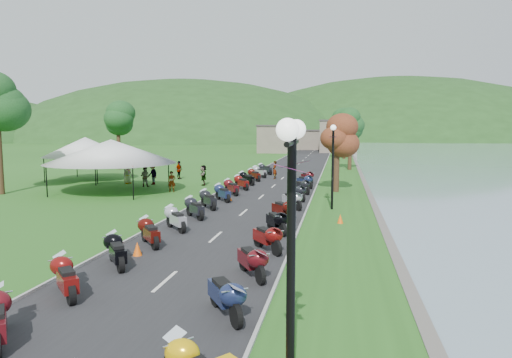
{
  "coord_description": "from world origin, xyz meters",
  "views": [
    {
      "loc": [
        5.44,
        -9.36,
        4.94
      ],
      "look_at": [
        -0.35,
        21.85,
        1.3
      ],
      "focal_mm": 32.0,
      "sensor_mm": 36.0,
      "label": 1
    }
  ],
  "objects_px": {
    "pedestrian_a": "(172,192)",
    "pedestrian_c": "(153,185)",
    "vendor_tent_main": "(112,166)",
    "streetlamp_near": "(291,285)",
    "pedestrian_b": "(145,187)"
  },
  "relations": [
    {
      "from": "vendor_tent_main",
      "to": "pedestrian_a",
      "type": "height_order",
      "value": "vendor_tent_main"
    },
    {
      "from": "pedestrian_b",
      "to": "pedestrian_c",
      "type": "distance_m",
      "value": 1.46
    },
    {
      "from": "streetlamp_near",
      "to": "vendor_tent_main",
      "type": "height_order",
      "value": "streetlamp_near"
    },
    {
      "from": "pedestrian_b",
      "to": "pedestrian_c",
      "type": "relative_size",
      "value": 0.91
    },
    {
      "from": "streetlamp_near",
      "to": "vendor_tent_main",
      "type": "distance_m",
      "value": 29.91
    },
    {
      "from": "streetlamp_near",
      "to": "vendor_tent_main",
      "type": "relative_size",
      "value": 0.77
    },
    {
      "from": "streetlamp_near",
      "to": "pedestrian_a",
      "type": "relative_size",
      "value": 3.12
    },
    {
      "from": "pedestrian_c",
      "to": "vendor_tent_main",
      "type": "bearing_deg",
      "value": -67.22
    },
    {
      "from": "pedestrian_a",
      "to": "pedestrian_c",
      "type": "bearing_deg",
      "value": 106.58
    },
    {
      "from": "vendor_tent_main",
      "to": "pedestrian_b",
      "type": "relative_size",
      "value": 3.81
    },
    {
      "from": "streetlamp_near",
      "to": "pedestrian_b",
      "type": "xyz_separation_m",
      "value": [
        -15.17,
        28.36,
        -2.5
      ]
    },
    {
      "from": "pedestrian_a",
      "to": "pedestrian_b",
      "type": "xyz_separation_m",
      "value": [
        -3.32,
        2.56,
        0.0
      ]
    },
    {
      "from": "vendor_tent_main",
      "to": "pedestrian_c",
      "type": "relative_size",
      "value": 3.45
    },
    {
      "from": "pedestrian_a",
      "to": "vendor_tent_main",
      "type": "bearing_deg",
      "value": 166.9
    },
    {
      "from": "streetlamp_near",
      "to": "pedestrian_c",
      "type": "distance_m",
      "value": 33.52
    }
  ]
}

